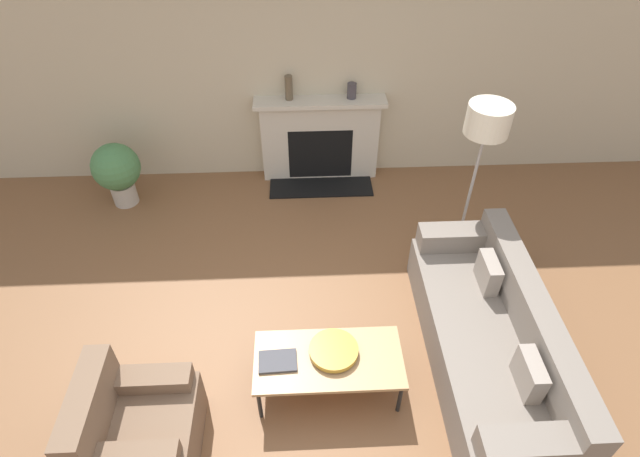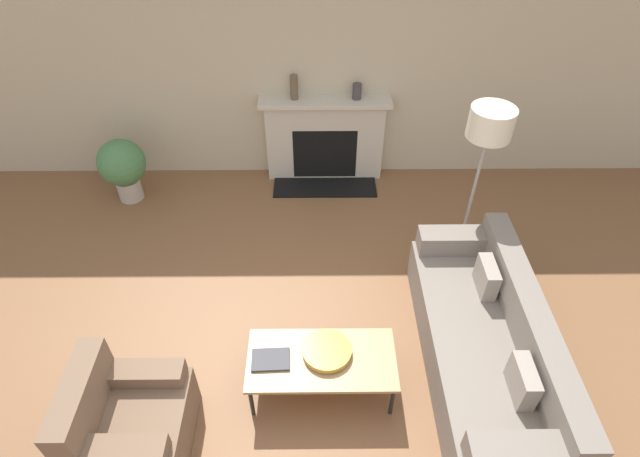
% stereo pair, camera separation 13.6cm
% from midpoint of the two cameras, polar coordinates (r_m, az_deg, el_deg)
% --- Properties ---
extents(ground_plane, '(18.00, 18.00, 0.00)m').
position_cam_midpoint_polar(ground_plane, '(4.32, -0.78, -16.95)').
color(ground_plane, brown).
extents(wall_back, '(18.00, 0.06, 2.90)m').
position_cam_midpoint_polar(wall_back, '(5.73, -0.87, 18.85)').
color(wall_back, '#BCAD8E').
rests_on(wall_back, ground_plane).
extents(fireplace, '(1.50, 0.59, 1.04)m').
position_cam_midpoint_polar(fireplace, '(6.04, 1.21, 10.04)').
color(fireplace, beige).
rests_on(fireplace, ground_plane).
extents(couch, '(0.83, 2.19, 0.77)m').
position_cam_midpoint_polar(couch, '(4.38, 19.33, -12.39)').
color(couch, slate).
rests_on(couch, ground_plane).
extents(armchair_near, '(0.74, 0.75, 0.80)m').
position_cam_midpoint_polar(armchair_near, '(4.01, -20.09, -20.14)').
color(armchair_near, brown).
rests_on(armchair_near, ground_plane).
extents(coffee_table, '(1.15, 0.56, 0.38)m').
position_cam_midpoint_polar(coffee_table, '(3.99, 1.19, -14.89)').
color(coffee_table, tan).
rests_on(coffee_table, ground_plane).
extents(bowl, '(0.38, 0.38, 0.06)m').
position_cam_midpoint_polar(bowl, '(3.96, 1.81, -13.81)').
color(bowl, '#BC8E2D').
rests_on(bowl, coffee_table).
extents(book, '(0.30, 0.21, 0.02)m').
position_cam_midpoint_polar(book, '(3.96, -4.65, -14.74)').
color(book, '#38383D').
rests_on(book, coffee_table).
extents(floor_lamp, '(0.39, 0.39, 1.65)m').
position_cam_midpoint_polar(floor_lamp, '(4.68, 19.49, 10.24)').
color(floor_lamp, gray).
rests_on(floor_lamp, ground_plane).
extents(mantel_vase_left, '(0.09, 0.09, 0.28)m').
position_cam_midpoint_polar(mantel_vase_left, '(5.73, -2.28, 15.82)').
color(mantel_vase_left, brown).
rests_on(mantel_vase_left, fireplace).
extents(mantel_vase_center_left, '(0.10, 0.10, 0.17)m').
position_cam_midpoint_polar(mantel_vase_center_left, '(5.77, 4.95, 15.34)').
color(mantel_vase_center_left, '#3D383D').
rests_on(mantel_vase_center_left, fireplace).
extents(potted_plant, '(0.53, 0.53, 0.76)m').
position_cam_midpoint_polar(potted_plant, '(6.09, -21.05, 6.71)').
color(potted_plant, '#B2A899').
rests_on(potted_plant, ground_plane).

